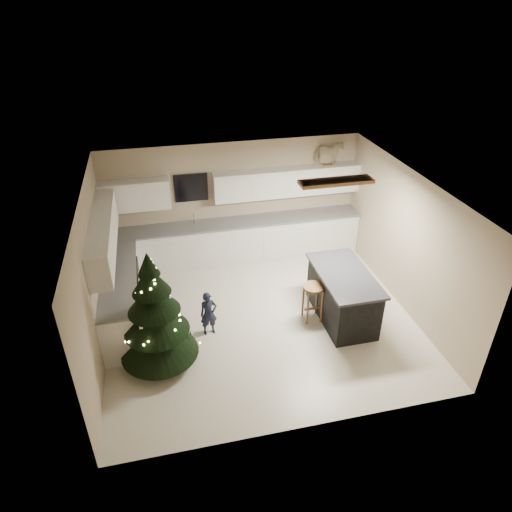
# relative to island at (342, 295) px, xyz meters

# --- Properties ---
(ground_plane) EXTENTS (5.50, 5.50, 0.00)m
(ground_plane) POSITION_rel_island_xyz_m (-1.47, 0.28, -0.48)
(ground_plane) COLOR beige
(room_shell) EXTENTS (5.52, 5.02, 2.61)m
(room_shell) POSITION_rel_island_xyz_m (-1.45, 0.28, 1.27)
(room_shell) COLOR tan
(room_shell) RESTS_ON ground_plane
(cabinetry) EXTENTS (5.50, 3.20, 2.00)m
(cabinetry) POSITION_rel_island_xyz_m (-2.38, 1.93, 0.28)
(cabinetry) COLOR silver
(cabinetry) RESTS_ON ground_plane
(island) EXTENTS (0.90, 1.70, 0.95)m
(island) POSITION_rel_island_xyz_m (0.00, 0.00, 0.00)
(island) COLOR black
(island) RESTS_ON ground_plane
(bar_stool) EXTENTS (0.38, 0.38, 0.73)m
(bar_stool) POSITION_rel_island_xyz_m (-0.54, 0.07, 0.07)
(bar_stool) COLOR brown
(bar_stool) RESTS_ON ground_plane
(christmas_tree) EXTENTS (1.30, 1.25, 2.07)m
(christmas_tree) POSITION_rel_island_xyz_m (-3.32, -0.43, 0.37)
(christmas_tree) COLOR #3F2816
(christmas_tree) RESTS_ON ground_plane
(toddler) EXTENTS (0.33, 0.24, 0.84)m
(toddler) POSITION_rel_island_xyz_m (-2.44, 0.10, -0.06)
(toddler) COLOR black
(toddler) RESTS_ON ground_plane
(rocking_horse) EXTENTS (0.65, 0.39, 0.53)m
(rocking_horse) POSITION_rel_island_xyz_m (0.57, 2.60, 1.80)
(rocking_horse) COLOR brown
(rocking_horse) RESTS_ON cabinetry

